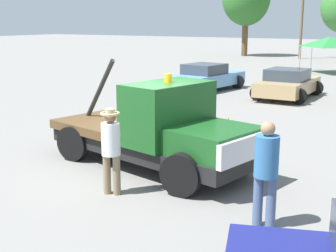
{
  "coord_description": "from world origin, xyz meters",
  "views": [
    {
      "loc": [
        5.9,
        -9.12,
        3.46
      ],
      "look_at": [
        0.5,
        0.0,
        1.05
      ],
      "focal_mm": 50.0,
      "sensor_mm": 36.0,
      "label": 1
    }
  ],
  "objects_px": {
    "parked_car_tan": "(288,84)",
    "traffic_cone": "(228,126)",
    "parked_car_skyblue": "(206,77)",
    "utility_pole": "(303,7)",
    "tow_truck": "(160,132)",
    "person_at_hood": "(111,145)",
    "person_near_truck": "(266,167)",
    "canopy_tent_green": "(330,42)"
  },
  "relations": [
    {
      "from": "tow_truck",
      "to": "person_at_hood",
      "type": "height_order",
      "value": "tow_truck"
    },
    {
      "from": "person_near_truck",
      "to": "traffic_cone",
      "type": "xyz_separation_m",
      "value": [
        -3.2,
        5.85,
        -0.81
      ]
    },
    {
      "from": "parked_car_tan",
      "to": "traffic_cone",
      "type": "distance_m",
      "value": 7.74
    },
    {
      "from": "tow_truck",
      "to": "parked_car_skyblue",
      "type": "height_order",
      "value": "tow_truck"
    },
    {
      "from": "tow_truck",
      "to": "person_at_hood",
      "type": "bearing_deg",
      "value": -76.88
    },
    {
      "from": "parked_car_tan",
      "to": "canopy_tent_green",
      "type": "height_order",
      "value": "canopy_tent_green"
    },
    {
      "from": "parked_car_skyblue",
      "to": "parked_car_tan",
      "type": "height_order",
      "value": "same"
    },
    {
      "from": "parked_car_tan",
      "to": "traffic_cone",
      "type": "relative_size",
      "value": 7.68
    },
    {
      "from": "traffic_cone",
      "to": "person_at_hood",
      "type": "bearing_deg",
      "value": -89.65
    },
    {
      "from": "parked_car_tan",
      "to": "traffic_cone",
      "type": "xyz_separation_m",
      "value": [
        0.45,
        -7.72,
        -0.39
      ]
    },
    {
      "from": "utility_pole",
      "to": "traffic_cone",
      "type": "bearing_deg",
      "value": -78.71
    },
    {
      "from": "canopy_tent_green",
      "to": "traffic_cone",
      "type": "xyz_separation_m",
      "value": [
        1.15,
        -19.19,
        -1.81
      ]
    },
    {
      "from": "person_at_hood",
      "to": "parked_car_tan",
      "type": "relative_size",
      "value": 0.42
    },
    {
      "from": "person_near_truck",
      "to": "canopy_tent_green",
      "type": "relative_size",
      "value": 0.6
    },
    {
      "from": "parked_car_tan",
      "to": "person_near_truck",
      "type": "bearing_deg",
      "value": -164.72
    },
    {
      "from": "tow_truck",
      "to": "parked_car_skyblue",
      "type": "distance_m",
      "value": 12.93
    },
    {
      "from": "traffic_cone",
      "to": "utility_pole",
      "type": "bearing_deg",
      "value": 101.29
    },
    {
      "from": "parked_car_skyblue",
      "to": "person_near_truck",
      "type": "bearing_deg",
      "value": -142.4
    },
    {
      "from": "tow_truck",
      "to": "utility_pole",
      "type": "xyz_separation_m",
      "value": [
        -6.05,
        34.29,
        3.68
      ]
    },
    {
      "from": "parked_car_skyblue",
      "to": "utility_pole",
      "type": "bearing_deg",
      "value": 11.48
    },
    {
      "from": "tow_truck",
      "to": "person_at_hood",
      "type": "distance_m",
      "value": 1.91
    },
    {
      "from": "tow_truck",
      "to": "person_near_truck",
      "type": "relative_size",
      "value": 3.13
    },
    {
      "from": "person_near_truck",
      "to": "parked_car_skyblue",
      "type": "xyz_separation_m",
      "value": [
        -7.88,
        13.86,
        -0.42
      ]
    },
    {
      "from": "tow_truck",
      "to": "parked_car_tan",
      "type": "relative_size",
      "value": 1.37
    },
    {
      "from": "person_at_hood",
      "to": "parked_car_skyblue",
      "type": "xyz_separation_m",
      "value": [
        -4.71,
        13.96,
        -0.39
      ]
    },
    {
      "from": "tow_truck",
      "to": "parked_car_skyblue",
      "type": "bearing_deg",
      "value": 123.56
    },
    {
      "from": "person_at_hood",
      "to": "canopy_tent_green",
      "type": "relative_size",
      "value": 0.58
    },
    {
      "from": "person_at_hood",
      "to": "utility_pole",
      "type": "bearing_deg",
      "value": 172.97
    },
    {
      "from": "parked_car_skyblue",
      "to": "canopy_tent_green",
      "type": "height_order",
      "value": "canopy_tent_green"
    },
    {
      "from": "canopy_tent_green",
      "to": "parked_car_skyblue",
      "type": "bearing_deg",
      "value": -107.51
    },
    {
      "from": "parked_car_tan",
      "to": "utility_pole",
      "type": "distance_m",
      "value": 23.54
    },
    {
      "from": "person_near_truck",
      "to": "person_at_hood",
      "type": "bearing_deg",
      "value": 85.74
    },
    {
      "from": "person_at_hood",
      "to": "canopy_tent_green",
      "type": "xyz_separation_m",
      "value": [
        -1.19,
        25.14,
        1.02
      ]
    },
    {
      "from": "tow_truck",
      "to": "traffic_cone",
      "type": "height_order",
      "value": "tow_truck"
    },
    {
      "from": "parked_car_tan",
      "to": "person_at_hood",
      "type": "bearing_deg",
      "value": -177.74
    },
    {
      "from": "parked_car_skyblue",
      "to": "utility_pole",
      "type": "relative_size",
      "value": 0.54
    },
    {
      "from": "utility_pole",
      "to": "person_at_hood",
      "type": "bearing_deg",
      "value": -80.47
    },
    {
      "from": "person_near_truck",
      "to": "traffic_cone",
      "type": "relative_size",
      "value": 3.35
    },
    {
      "from": "tow_truck",
      "to": "canopy_tent_green",
      "type": "relative_size",
      "value": 1.89
    },
    {
      "from": "person_near_truck",
      "to": "canopy_tent_green",
      "type": "distance_m",
      "value": 25.44
    },
    {
      "from": "parked_car_tan",
      "to": "canopy_tent_green",
      "type": "bearing_deg",
      "value": 3.74
    },
    {
      "from": "parked_car_tan",
      "to": "utility_pole",
      "type": "bearing_deg",
      "value": 14.19
    }
  ]
}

